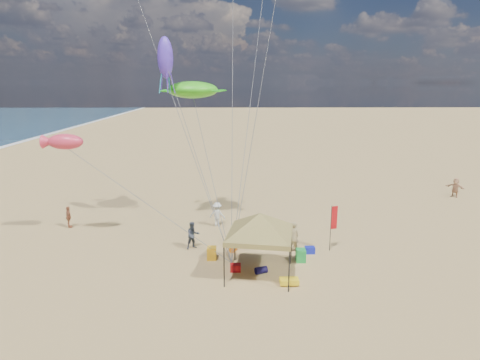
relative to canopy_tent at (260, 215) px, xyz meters
The scene contains 19 objects.
ground 3.36m from the canopy_tent, 139.09° to the left, with size 280.00×280.00×0.00m, color tan.
canopy_tent is the anchor object (origin of this frame).
feather_flag 5.46m from the canopy_tent, 34.34° to the left, with size 0.40×0.16×2.70m.
cooler_red 3.21m from the canopy_tent, 161.50° to the left, with size 0.54×0.38×0.38m, color #A90D11.
cooler_blue 4.95m from the canopy_tent, 40.41° to the left, with size 0.54×0.38×0.38m, color #151FAE.
bag_navy 2.96m from the canopy_tent, 53.43° to the left, with size 0.36×0.36×0.60m, color #130E3E.
bag_orange 4.36m from the canopy_tent, 113.81° to the left, with size 0.36×0.36×0.60m, color orange.
chair_green 3.93m from the canopy_tent, 32.83° to the left, with size 0.50×0.50×0.70m, color green.
chair_yellow 4.18m from the canopy_tent, 143.19° to the left, with size 0.50×0.50×0.70m, color gold.
crate_grey 3.44m from the canopy_tent, 38.87° to the right, with size 0.34×0.30×0.28m, color slate.
beach_cart 3.41m from the canopy_tent, 39.06° to the right, with size 0.90×0.50×0.24m, color yellow.
person_near_a 4.18m from the canopy_tent, 53.61° to the left, with size 0.65×0.43×1.79m, color tan.
person_near_b 5.49m from the canopy_tent, 137.29° to the left, with size 0.79×0.61×1.62m, color #333A46.
person_near_c 7.84m from the canopy_tent, 108.52° to the left, with size 1.08×0.62×1.67m, color silver.
person_far_a 14.34m from the canopy_tent, 150.18° to the left, with size 0.86×0.36×1.47m, color #A86340.
person_far_c 22.42m from the canopy_tent, 38.59° to the left, with size 1.53×0.49×1.65m, color tan.
turtle_kite 10.68m from the canopy_tent, 115.85° to the left, with size 3.27×2.61×1.09m, color #3AC71B.
fish_kite 12.48m from the canopy_tent, 156.08° to the left, with size 2.07×1.03×0.92m, color #DB324E.
squid_kite 11.57m from the canopy_tent, 128.57° to the left, with size 0.94×0.94×2.45m, color #5836D9.
Camera 1 is at (-0.39, -19.40, 9.41)m, focal length 30.17 mm.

